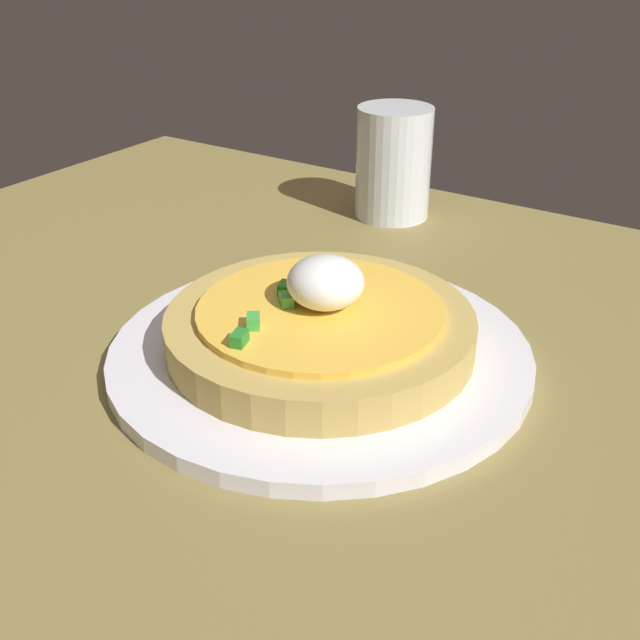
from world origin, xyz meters
TOP-DOWN VIEW (x-y plane):
  - dining_table at (0.00, 0.00)cm, footprint 90.94×65.05cm
  - plate at (3.08, -4.02)cm, footprint 28.46×28.46cm
  - pizza at (3.08, -3.99)cm, footprint 20.64×20.64cm
  - cup_near at (-6.22, 23.08)cm, footprint 7.23×7.23cm

SIDE VIEW (x-z plane):
  - dining_table at x=0.00cm, z-range 0.00..3.43cm
  - plate at x=3.08cm, z-range 3.43..4.53cm
  - pizza at x=3.08cm, z-range 2.98..9.35cm
  - cup_near at x=-6.22cm, z-range 2.90..13.52cm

